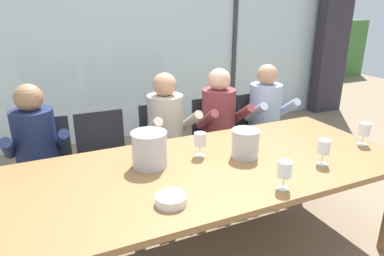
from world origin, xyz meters
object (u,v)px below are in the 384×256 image
Objects in this scene: person_navy_polo at (37,152)px; wine_glass_by_left_taster at (324,148)px; wine_glass_near_bucket at (200,140)px; chair_near_curtain at (46,164)px; chair_center at (165,144)px; chair_near_window_right at (257,128)px; person_pale_blue_shirt at (269,116)px; tasting_bowl at (171,200)px; chair_left_of_center at (104,155)px; dining_table at (213,173)px; person_maroon_top at (222,124)px; ice_bucket_primary at (245,143)px; chair_right_of_center at (215,136)px; wine_glass_by_right_taster at (365,129)px; ice_bucket_secondary at (149,149)px; person_beige_jumper at (170,132)px.

person_navy_polo reaches higher than wine_glass_by_left_taster.
wine_glass_by_left_taster is 0.83m from wine_glass_near_bucket.
chair_center is (1.04, 0.01, 0.00)m from chair_near_curtain.
chair_near_window_right is 0.74× the size of person_pale_blue_shirt.
wine_glass_near_bucket reaches higher than chair_near_window_right.
wine_glass_near_bucket reaches higher than tasting_bowl.
tasting_bowl is (-0.45, -1.33, 0.25)m from chair_center.
dining_table is at bearing -60.15° from chair_left_of_center.
chair_left_of_center is 0.74× the size of person_maroon_top.
dining_table is 0.31m from ice_bucket_primary.
ice_bucket_primary is (1.29, -0.96, 0.33)m from chair_near_curtain.
wine_glass_near_bucket is at bearing -121.03° from chair_right_of_center.
dining_table is 2.18× the size of person_maroon_top.
person_pale_blue_shirt is (0.02, -0.15, 0.17)m from chair_near_window_right.
dining_table is 1.24m from wine_glass_by_right_taster.
person_maroon_top is (-0.51, -0.15, 0.17)m from chair_near_window_right.
person_pale_blue_shirt is at bearing -1.54° from person_maroon_top.
wine_glass_by_right_taster is (0.13, -1.00, 0.17)m from person_pale_blue_shirt.
chair_near_window_right reaches higher than dining_table.
ice_bucket_primary reaches higher than wine_glass_near_bucket.
chair_right_of_center is 3.72× the size of ice_bucket_secondary.
wine_glass_by_right_taster is (0.54, 0.14, 0.00)m from wine_glass_by_left_taster.
dining_table is 2.18× the size of person_pale_blue_shirt.
dining_table is 15.26× the size of tasting_bowl.
person_pale_blue_shirt is 7.00× the size of tasting_bowl.
person_maroon_top is (-0.01, -0.14, 0.17)m from chair_right_of_center.
ice_bucket_primary is at bearing -72.43° from chair_center.
chair_near_curtain is at bearing 166.60° from person_beige_jumper.
wine_glass_by_left_taster is (1.75, -1.14, 0.16)m from person_navy_polo.
chair_near_window_right is at bearing 73.36° from wine_glass_by_left_taster.
person_beige_jumper is 6.97× the size of wine_glass_near_bucket.
ice_bucket_secondary reaches higher than chair_left_of_center.
ice_bucket_secondary is at bearing 168.07° from ice_bucket_primary.
ice_bucket_primary reaches higher than chair_center.
chair_left_of_center is 1.66m from person_pale_blue_shirt.
person_maroon_top is 5.05× the size of ice_bucket_secondary.
person_navy_polo is at bearing -168.76° from chair_center.
person_pale_blue_shirt reaches higher than ice_bucket_secondary.
wine_glass_near_bucket is (-0.02, 0.17, 0.18)m from dining_table.
wine_glass_near_bucket is 1.28m from wine_glass_by_right_taster.
person_beige_jumper reaches higher than wine_glass_by_right_taster.
tasting_bowl is 1.11m from wine_glass_by_left_taster.
chair_near_curtain is 1.59m from person_maroon_top.
wine_glass_by_left_taster reaches higher than chair_near_window_right.
person_maroon_top is 6.97× the size of wine_glass_near_bucket.
person_beige_jumper is 7.00× the size of tasting_bowl.
chair_near_window_right is 0.74× the size of person_beige_jumper.
person_navy_polo is at bearing 176.42° from chair_near_window_right.
chair_near_curtain is 1.00× the size of chair_center.
chair_near_curtain is 0.74× the size of person_navy_polo.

